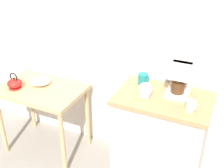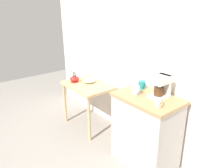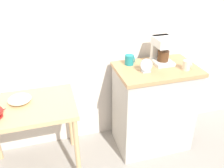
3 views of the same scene
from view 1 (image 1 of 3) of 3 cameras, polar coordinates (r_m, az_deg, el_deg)
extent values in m
plane|color=gray|center=(3.12, -1.96, -15.59)|extent=(8.00, 8.00, 0.00)
cube|color=silver|center=(2.70, 3.56, 11.84)|extent=(4.40, 0.10, 2.80)
cube|color=tan|center=(3.00, -13.55, -1.09)|extent=(0.83, 0.56, 0.04)
cylinder|color=tan|center=(3.28, -20.61, -7.31)|extent=(0.04, 0.04, 0.71)
cylinder|color=tan|center=(2.86, -9.51, -11.39)|extent=(0.04, 0.04, 0.71)
cylinder|color=tan|center=(3.56, -15.39, -3.35)|extent=(0.04, 0.04, 0.71)
cylinder|color=tan|center=(3.18, -4.76, -6.42)|extent=(0.04, 0.04, 0.71)
cube|color=#BCB7AD|center=(2.72, 9.12, -11.25)|extent=(0.75, 0.48, 0.90)
cube|color=tan|center=(2.45, 9.94, -2.84)|extent=(0.78, 0.51, 0.04)
cylinder|color=beige|center=(3.06, -13.57, 0.02)|extent=(0.09, 0.09, 0.01)
ellipsoid|color=beige|center=(3.05, -13.64, 0.54)|extent=(0.20, 0.20, 0.06)
cylinder|color=red|center=(3.06, -18.19, -0.66)|extent=(0.12, 0.12, 0.01)
ellipsoid|color=red|center=(3.04, -18.33, 0.13)|extent=(0.14, 0.14, 0.09)
cone|color=red|center=(2.99, -17.36, -0.05)|extent=(0.07, 0.03, 0.05)
sphere|color=black|center=(3.01, -18.48, 1.02)|extent=(0.02, 0.02, 0.02)
torus|color=black|center=(3.01, -18.52, 1.28)|extent=(0.09, 0.01, 0.09)
cube|color=white|center=(2.49, 12.52, -1.71)|extent=(0.18, 0.22, 0.03)
cube|color=white|center=(2.51, 13.24, 1.45)|extent=(0.16, 0.05, 0.26)
cube|color=white|center=(2.40, 13.02, 2.53)|extent=(0.18, 0.22, 0.08)
cylinder|color=#4C2D19|center=(2.45, 12.62, -0.50)|extent=(0.11, 0.11, 0.10)
cylinder|color=teal|center=(2.59, 6.00, 0.97)|extent=(0.09, 0.09, 0.10)
torus|color=teal|center=(2.58, 6.93, 0.78)|extent=(0.01, 0.06, 0.06)
cylinder|color=beige|center=(2.28, 14.93, -4.10)|extent=(0.07, 0.07, 0.09)
torus|color=beige|center=(2.28, 15.85, -4.29)|extent=(0.01, 0.06, 0.06)
cube|color=#B2B5BA|center=(2.43, 6.47, -2.18)|extent=(0.08, 0.06, 0.02)
cylinder|color=#B2B5BA|center=(2.40, 6.55, -0.94)|extent=(0.11, 0.05, 0.11)
cylinder|color=black|center=(2.40, 6.53, -0.96)|extent=(0.10, 0.04, 0.09)
camera|label=2|loc=(1.06, 89.71, -15.80)|focal=33.72mm
camera|label=3|loc=(1.50, -55.84, 4.89)|focal=37.93mm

